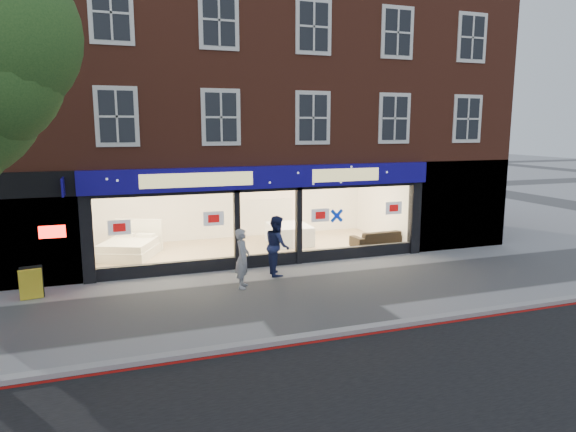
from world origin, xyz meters
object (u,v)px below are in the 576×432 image
mattress_stack (289,234)px  pedestrian_grey (243,258)px  sofa (378,238)px  display_bed (130,247)px  a_board (31,283)px  pedestrian_blue (277,245)px

mattress_stack → pedestrian_grey: pedestrian_grey is taller
sofa → pedestrian_grey: (-5.97, -2.93, 0.45)m
display_bed → pedestrian_grey: size_ratio=1.49×
display_bed → a_board: 4.42m
display_bed → pedestrian_grey: pedestrian_grey is taller
mattress_stack → pedestrian_grey: bearing=-123.8°
display_bed → sofa: 8.96m
pedestrian_grey → pedestrian_blue: size_ratio=0.92×
display_bed → pedestrian_blue: bearing=-15.5°
sofa → a_board: a_board is taller
a_board → pedestrian_grey: size_ratio=0.52×
mattress_stack → pedestrian_blue: 3.92m
sofa → pedestrian_blue: size_ratio=1.09×
display_bed → mattress_stack: bearing=24.6°
display_bed → a_board: (-2.65, -3.54, 0.02)m
display_bed → a_board: display_bed is taller
pedestrian_grey → pedestrian_blue: bearing=-31.5°
mattress_stack → a_board: (-8.50, -3.59, -0.02)m
a_board → sofa: bearing=1.3°
mattress_stack → pedestrian_grey: size_ratio=1.12×
mattress_stack → pedestrian_blue: (-1.64, -3.53, 0.46)m
mattress_stack → a_board: size_ratio=2.17×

